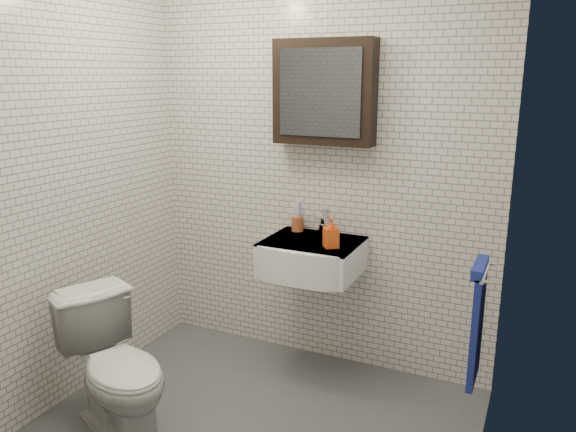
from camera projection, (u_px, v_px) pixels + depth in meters
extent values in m
cube|color=silver|center=(320.00, 167.00, 3.42)|extent=(2.20, 0.02, 2.50)
cube|color=silver|center=(69.00, 266.00, 1.67)|extent=(2.20, 0.02, 2.50)
cube|color=silver|center=(59.00, 181.00, 3.00)|extent=(0.02, 2.00, 2.50)
cube|color=silver|center=(493.00, 227.00, 2.09)|extent=(0.02, 2.00, 2.50)
cube|color=white|center=(312.00, 257.00, 3.33)|extent=(0.55, 0.45, 0.20)
cylinder|color=silver|center=(314.00, 242.00, 3.33)|extent=(0.31, 0.31, 0.02)
cylinder|color=silver|center=(314.00, 240.00, 3.32)|extent=(0.04, 0.04, 0.01)
cube|color=white|center=(312.00, 241.00, 3.31)|extent=(0.55, 0.45, 0.01)
cylinder|color=silver|center=(323.00, 229.00, 3.44)|extent=(0.06, 0.06, 0.06)
cylinder|color=silver|center=(323.00, 219.00, 3.43)|extent=(0.03, 0.03, 0.08)
cylinder|color=silver|center=(319.00, 217.00, 3.37)|extent=(0.02, 0.12, 0.02)
cube|color=silver|center=(325.00, 210.00, 3.44)|extent=(0.02, 0.09, 0.01)
cube|color=black|center=(324.00, 92.00, 3.23)|extent=(0.60, 0.14, 0.60)
cube|color=#3F444C|center=(319.00, 93.00, 3.16)|extent=(0.49, 0.01, 0.49)
cylinder|color=silver|center=(486.00, 272.00, 2.49)|extent=(0.02, 0.30, 0.02)
cylinder|color=silver|center=(493.00, 264.00, 2.60)|extent=(0.04, 0.02, 0.02)
cylinder|color=silver|center=(487.00, 282.00, 2.37)|extent=(0.04, 0.02, 0.02)
cube|color=navy|center=(477.00, 327.00, 2.57)|extent=(0.03, 0.26, 0.54)
cube|color=navy|center=(480.00, 268.00, 2.50)|extent=(0.05, 0.26, 0.05)
cylinder|color=#A04828|center=(297.00, 224.00, 3.50)|extent=(0.10, 0.10, 0.09)
cylinder|color=white|center=(295.00, 214.00, 3.48)|extent=(0.02, 0.03, 0.18)
cylinder|color=#4570DE|center=(299.00, 216.00, 3.47)|extent=(0.01, 0.02, 0.16)
cylinder|color=white|center=(298.00, 213.00, 3.50)|extent=(0.02, 0.03, 0.19)
cylinder|color=#4570DE|center=(301.00, 215.00, 3.49)|extent=(0.02, 0.04, 0.17)
imported|color=orange|center=(331.00, 233.00, 3.16)|extent=(0.11, 0.11, 0.17)
imported|color=silver|center=(117.00, 369.00, 2.82)|extent=(0.81, 0.66, 0.72)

